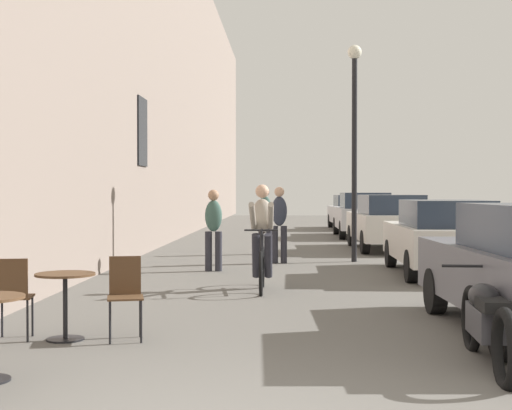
# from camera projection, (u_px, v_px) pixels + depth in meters

# --- Properties ---
(building_facade_left) EXTENTS (0.54, 68.00, 10.98)m
(building_facade_left) POSITION_uv_depth(u_px,v_px,m) (134.00, 37.00, 18.61)
(building_facade_left) COLOR gray
(building_facade_left) RESTS_ON ground_plane
(cafe_table_mid) EXTENTS (0.64, 0.64, 0.72)m
(cafe_table_mid) POSITION_uv_depth(u_px,v_px,m) (65.00, 292.00, 7.92)
(cafe_table_mid) COLOR black
(cafe_table_mid) RESTS_ON ground_plane
(cafe_chair_mid_toward_street) EXTENTS (0.44, 0.44, 0.89)m
(cafe_chair_mid_toward_street) POSITION_uv_depth(u_px,v_px,m) (13.00, 293.00, 7.86)
(cafe_chair_mid_toward_street) COLOR black
(cafe_chair_mid_toward_street) RESTS_ON ground_plane
(cafe_chair_mid_toward_wall) EXTENTS (0.46, 0.46, 0.89)m
(cafe_chair_mid_toward_wall) POSITION_uv_depth(u_px,v_px,m) (125.00, 291.00, 7.96)
(cafe_chair_mid_toward_wall) COLOR black
(cafe_chair_mid_toward_wall) RESTS_ON ground_plane
(cyclist_on_bicycle) EXTENTS (0.52, 1.76, 1.74)m
(cyclist_on_bicycle) POSITION_uv_depth(u_px,v_px,m) (262.00, 240.00, 11.94)
(cyclist_on_bicycle) COLOR black
(cyclist_on_bicycle) RESTS_ON ground_plane
(pedestrian_near) EXTENTS (0.35, 0.26, 1.63)m
(pedestrian_near) POSITION_uv_depth(u_px,v_px,m) (213.00, 225.00, 14.73)
(pedestrian_near) COLOR #26262D
(pedestrian_near) RESTS_ON ground_plane
(pedestrian_mid) EXTENTS (0.35, 0.26, 1.70)m
(pedestrian_mid) POSITION_uv_depth(u_px,v_px,m) (279.00, 220.00, 16.34)
(pedestrian_mid) COLOR #26262D
(pedestrian_mid) RESTS_ON ground_plane
(pedestrian_far) EXTENTS (0.35, 0.25, 1.69)m
(pedestrian_far) POSITION_uv_depth(u_px,v_px,m) (265.00, 217.00, 18.69)
(pedestrian_far) COLOR #26262D
(pedestrian_far) RESTS_ON ground_plane
(street_lamp) EXTENTS (0.32, 0.32, 4.90)m
(street_lamp) POSITION_uv_depth(u_px,v_px,m) (354.00, 125.00, 16.66)
(street_lamp) COLOR black
(street_lamp) RESTS_ON ground_plane
(parked_car_second) EXTENTS (1.73, 4.04, 1.43)m
(parked_car_second) POSITION_uv_depth(u_px,v_px,m) (441.00, 236.00, 14.04)
(parked_car_second) COLOR beige
(parked_car_second) RESTS_ON ground_plane
(parked_car_third) EXTENTS (1.89, 4.28, 1.50)m
(parked_car_third) POSITION_uv_depth(u_px,v_px,m) (388.00, 221.00, 20.00)
(parked_car_third) COLOR beige
(parked_car_third) RESTS_ON ground_plane
(parked_car_fourth) EXTENTS (1.85, 4.36, 1.55)m
(parked_car_fourth) POSITION_uv_depth(u_px,v_px,m) (363.00, 214.00, 25.68)
(parked_car_fourth) COLOR #B7B7BC
(parked_car_fourth) RESTS_ON ground_plane
(parked_car_fifth) EXTENTS (1.81, 4.09, 1.44)m
(parked_car_fifth) POSITION_uv_depth(u_px,v_px,m) (352.00, 211.00, 31.02)
(parked_car_fifth) COLOR #B7B7BC
(parked_car_fifth) RESTS_ON ground_plane
(parked_motorcycle) EXTENTS (0.62, 2.15, 0.92)m
(parked_motorcycle) POSITION_uv_depth(u_px,v_px,m) (487.00, 322.00, 6.75)
(parked_motorcycle) COLOR black
(parked_motorcycle) RESTS_ON ground_plane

